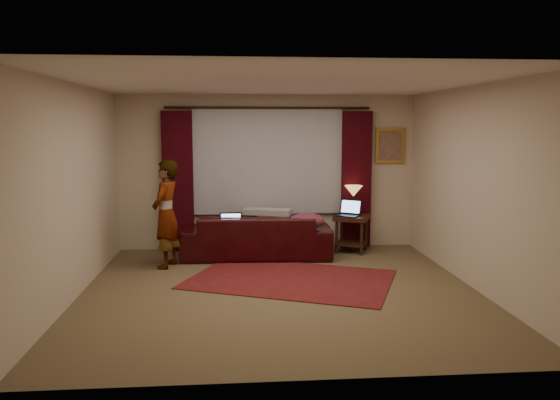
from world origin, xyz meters
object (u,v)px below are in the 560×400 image
(tiffany_lamp, at_px, (353,200))
(laptop_table, at_px, (347,208))
(person, at_px, (166,214))
(laptop_sofa, at_px, (232,222))
(end_table, at_px, (351,234))
(sofa, at_px, (257,228))

(tiffany_lamp, xyz_separation_m, laptop_table, (-0.14, -0.21, -0.11))
(laptop_table, relative_size, person, 0.25)
(tiffany_lamp, height_order, person, person)
(laptop_sofa, xyz_separation_m, person, (-0.95, -0.34, 0.19))
(end_table, height_order, person, person)
(sofa, distance_m, laptop_table, 1.53)
(end_table, bearing_deg, laptop_sofa, -168.30)
(laptop_sofa, relative_size, tiffany_lamp, 0.78)
(laptop_sofa, distance_m, tiffany_lamp, 2.12)
(tiffany_lamp, height_order, laptop_table, tiffany_lamp)
(sofa, height_order, laptop_sofa, sofa)
(person, bearing_deg, sofa, 126.54)
(tiffany_lamp, distance_m, person, 3.12)
(laptop_table, bearing_deg, laptop_sofa, -134.65)
(sofa, height_order, end_table, sofa)
(laptop_sofa, height_order, laptop_table, laptop_table)
(sofa, bearing_deg, end_table, -169.38)
(tiffany_lamp, relative_size, person, 0.30)
(laptop_sofa, relative_size, person, 0.24)
(laptop_sofa, bearing_deg, end_table, 7.78)
(person, bearing_deg, end_table, 119.71)
(laptop_sofa, bearing_deg, laptop_table, 6.27)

